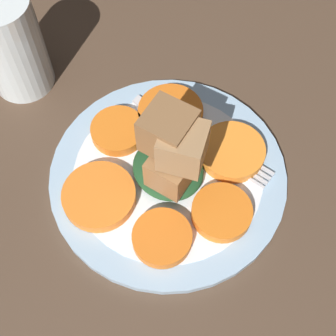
{
  "coord_description": "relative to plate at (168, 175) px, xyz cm",
  "views": [
    {
      "loc": [
        -17.3,
        15.76,
        47.0
      ],
      "look_at": [
        0.0,
        0.0,
        4.1
      ],
      "focal_mm": 50.0,
      "sensor_mm": 36.0,
      "label": 1
    }
  ],
  "objects": [
    {
      "name": "fork",
      "position": [
        0.35,
        -5.43,
        0.78
      ],
      "size": [
        17.99,
        5.06,
        0.4
      ],
      "rotation": [
        0.0,
        0.0,
        0.19
      ],
      "color": "silver",
      "rests_on": "plate"
    },
    {
      "name": "plate",
      "position": [
        0.0,
        0.0,
        0.0
      ],
      "size": [
        25.35,
        25.35,
        1.05
      ],
      "color": "#99B7D1",
      "rests_on": "table_slab"
    },
    {
      "name": "table_slab",
      "position": [
        0.0,
        0.0,
        -1.52
      ],
      "size": [
        120.0,
        120.0,
        2.0
      ],
      "primitive_type": "cube",
      "color": "#4C3828",
      "rests_on": "ground"
    },
    {
      "name": "carrot_slice_1",
      "position": [
        2.47,
        7.28,
        1.23
      ],
      "size": [
        7.57,
        7.57,
        1.31
      ],
      "primitive_type": "cylinder",
      "color": "orange",
      "rests_on": "plate"
    },
    {
      "name": "water_glass",
      "position": [
        21.65,
        3.85,
        5.52
      ],
      "size": [
        7.2,
        7.2,
        12.07
      ],
      "color": "silver",
      "rests_on": "table_slab"
    },
    {
      "name": "carrot_slice_5",
      "position": [
        5.19,
        -5.11,
        1.23
      ],
      "size": [
        7.35,
        7.35,
        1.31
      ],
      "primitive_type": "cylinder",
      "color": "orange",
      "rests_on": "plate"
    },
    {
      "name": "carrot_slice_3",
      "position": [
        -7.23,
        -0.7,
        1.23
      ],
      "size": [
        6.13,
        6.13,
        1.31
      ],
      "primitive_type": "cylinder",
      "color": "orange",
      "rests_on": "plate"
    },
    {
      "name": "center_pile",
      "position": [
        -0.58,
        -0.09,
        5.34
      ],
      "size": [
        8.75,
        7.09,
        10.28
      ],
      "color": "#1E4723",
      "rests_on": "plate"
    },
    {
      "name": "carrot_slice_4",
      "position": [
        -3.01,
        -6.57,
        1.23
      ],
      "size": [
        7.11,
        7.11,
        1.31
      ],
      "primitive_type": "cylinder",
      "color": "orange",
      "rests_on": "plate"
    },
    {
      "name": "carrot_slice_0",
      "position": [
        7.33,
        0.79,
        1.23
      ],
      "size": [
        5.99,
        5.99,
        1.31
      ],
      "primitive_type": "cylinder",
      "color": "orange",
      "rests_on": "plate"
    },
    {
      "name": "carrot_slice_2",
      "position": [
        -5.21,
        5.52,
        1.23
      ],
      "size": [
        5.91,
        5.91,
        1.31
      ],
      "primitive_type": "cylinder",
      "color": "orange",
      "rests_on": "plate"
    }
  ]
}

